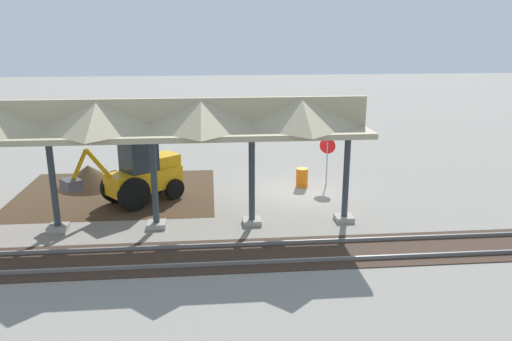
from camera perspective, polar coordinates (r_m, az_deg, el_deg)
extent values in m
plane|color=gray|center=(23.13, 5.03, -2.51)|extent=(120.00, 120.00, 0.00)
cube|color=#42301E|center=(23.81, -15.66, -2.50)|extent=(8.92, 7.00, 0.01)
cube|color=#9E998E|center=(20.02, 10.03, -5.37)|extent=(0.70, 0.70, 0.20)
cylinder|color=#2D383D|center=(19.48, 10.27, -0.71)|extent=(0.24, 0.24, 3.60)
cube|color=#9E998E|center=(19.41, -0.47, -5.82)|extent=(0.70, 0.70, 0.20)
cylinder|color=#2D383D|center=(18.85, -0.48, -1.01)|extent=(0.24, 0.24, 3.60)
cube|color=#9E998E|center=(19.47, -11.28, -6.07)|extent=(0.70, 0.70, 0.20)
cylinder|color=#2D383D|center=(18.91, -11.56, -1.28)|extent=(0.24, 0.24, 3.60)
cube|color=#9E998E|center=(20.20, -21.66, -6.11)|extent=(0.70, 0.70, 0.20)
cylinder|color=#2D383D|center=(19.66, -22.17, -1.50)|extent=(0.24, 0.24, 3.60)
cube|color=tan|center=(18.45, -11.88, 4.36)|extent=(15.78, 3.20, 0.20)
cube|color=tan|center=(18.33, -12.00, 6.35)|extent=(15.78, 0.20, 1.10)
pyramid|color=tan|center=(18.50, 5.17, 6.72)|extent=(3.28, 3.20, 1.10)
pyramid|color=tan|center=(18.21, -6.26, 6.54)|extent=(3.28, 3.20, 1.10)
pyramid|color=tan|center=(18.63, -17.60, 6.11)|extent=(3.28, 3.20, 1.10)
cube|color=slate|center=(17.92, 8.24, -7.99)|extent=(60.00, 0.08, 0.15)
cube|color=slate|center=(16.66, 9.39, -9.96)|extent=(60.00, 0.08, 0.15)
cube|color=#38281E|center=(17.32, 8.78, -9.12)|extent=(60.00, 2.58, 0.03)
cylinder|color=gray|center=(24.14, 8.10, 0.81)|extent=(0.06, 0.06, 2.12)
cylinder|color=red|center=(23.93, 8.18, 2.81)|extent=(0.69, 0.36, 0.76)
cube|color=orange|center=(22.19, -12.65, -1.01)|extent=(3.30, 3.03, 0.90)
cube|color=#1E262D|center=(21.79, -13.27, 1.77)|extent=(1.75, 1.73, 1.40)
cube|color=orange|center=(22.54, -10.56, 1.21)|extent=(1.58, 1.57, 0.50)
cylinder|color=black|center=(22.41, -15.66, -1.78)|extent=(1.27, 1.12, 1.40)
cylinder|color=black|center=(21.22, -13.76, -2.64)|extent=(1.27, 1.12, 1.40)
cylinder|color=black|center=(23.43, -11.18, -1.36)|extent=(0.89, 0.80, 0.90)
cylinder|color=black|center=(22.39, -9.33, -2.07)|extent=(0.89, 0.80, 0.90)
cylinder|color=orange|center=(20.94, -17.59, 0.75)|extent=(0.94, 0.81, 1.41)
cylinder|color=orange|center=(20.59, -19.61, 0.39)|extent=(0.77, 0.67, 1.34)
cube|color=#47474C|center=(20.62, -20.36, -1.49)|extent=(0.97, 1.00, 0.40)
cone|color=#42301E|center=(25.20, -18.47, -1.73)|extent=(6.04, 6.04, 2.09)
cylinder|color=orange|center=(23.84, 5.28, -0.81)|extent=(0.56, 0.56, 0.90)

